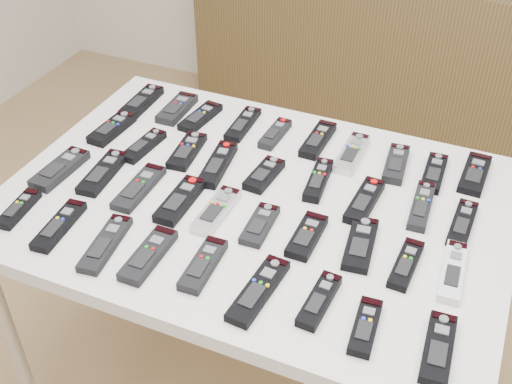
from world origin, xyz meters
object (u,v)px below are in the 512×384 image
at_px(remote_35, 319,300).
at_px(table, 256,216).
at_px(remote_12, 187,151).
at_px(remote_24, 260,225).
at_px(remote_32, 148,255).
at_px(remote_6, 352,154).
at_px(remote_28, 453,271).
at_px(remote_26, 360,244).
at_px(remote_14, 264,175).
at_px(remote_5, 318,140).
at_px(remote_9, 475,174).
at_px(remote_22, 180,200).
at_px(remote_29, 19,209).
at_px(remote_34, 259,290).
at_px(remote_20, 103,172).
at_px(remote_23, 216,210).
at_px(remote_7, 396,164).
at_px(remote_18, 462,223).
at_px(remote_1, 177,109).
at_px(remote_3, 243,124).
at_px(remote_30, 59,225).
at_px(remote_4, 275,134).
at_px(remote_36, 365,327).
at_px(remote_0, 142,102).
at_px(remote_16, 365,201).
at_px(remote_17, 422,206).
at_px(remote_2, 200,117).
at_px(remote_15, 318,180).
at_px(remote_10, 112,129).
at_px(remote_27, 406,264).
at_px(sideboard, 363,52).
at_px(remote_8, 434,173).
at_px(remote_31, 105,244).
at_px(remote_33, 203,265).
at_px(remote_13, 218,164).
at_px(remote_21, 139,188).
at_px(remote_19, 60,169).

bearing_deg(remote_35, table, 136.94).
distance_m(remote_12, remote_24, 0.37).
xyz_separation_m(remote_32, remote_35, (0.39, 0.02, -0.00)).
relative_size(remote_6, remote_28, 1.00).
bearing_deg(table, remote_26, -13.86).
bearing_deg(table, remote_14, 99.30).
bearing_deg(remote_5, remote_14, -108.40).
relative_size(remote_9, remote_22, 0.97).
bearing_deg(remote_29, remote_34, -7.79).
relative_size(remote_20, remote_23, 1.07).
bearing_deg(remote_34, remote_7, 79.10).
height_order(remote_6, remote_18, remote_6).
xyz_separation_m(remote_5, remote_7, (0.23, -0.03, 0.00)).
relative_size(remote_1, remote_35, 1.06).
height_order(remote_3, remote_30, remote_30).
bearing_deg(remote_32, remote_9, 43.89).
bearing_deg(table, remote_4, 102.38).
distance_m(remote_29, remote_36, 0.88).
height_order(remote_0, remote_16, same).
height_order(remote_23, remote_32, remote_32).
bearing_deg(remote_17, remote_7, 120.63).
distance_m(remote_9, remote_32, 0.87).
xyz_separation_m(remote_2, remote_7, (0.59, -0.01, 0.00)).
distance_m(remote_5, remote_12, 0.37).
bearing_deg(remote_16, remote_15, 167.87).
distance_m(remote_10, remote_27, 0.93).
relative_size(remote_26, remote_29, 1.24).
bearing_deg(remote_7, sideboard, 102.47).
bearing_deg(remote_30, remote_29, 169.61).
xyz_separation_m(remote_8, remote_31, (-0.64, -0.57, 0.00)).
bearing_deg(remote_16, remote_6, 118.62).
bearing_deg(remote_33, remote_17, 42.31).
distance_m(remote_13, remote_21, 0.22).
distance_m(remote_5, remote_32, 0.63).
height_order(remote_23, remote_31, same).
xyz_separation_m(remote_17, remote_32, (-0.52, -0.42, 0.00)).
relative_size(remote_16, remote_29, 1.26).
height_order(remote_4, remote_32, remote_32).
relative_size(remote_2, remote_17, 0.90).
xyz_separation_m(remote_12, remote_35, (0.51, -0.38, 0.00)).
bearing_deg(remote_21, remote_2, 91.18).
bearing_deg(remote_4, remote_19, -137.68).
relative_size(remote_18, remote_31, 0.89).
relative_size(table, remote_3, 7.12).
distance_m(remote_29, remote_35, 0.77).
relative_size(remote_10, remote_27, 1.05).
bearing_deg(remote_9, remote_26, -115.80).
bearing_deg(remote_36, remote_35, 160.35).
bearing_deg(remote_26, remote_0, 149.07).
bearing_deg(remote_6, remote_12, -158.52).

